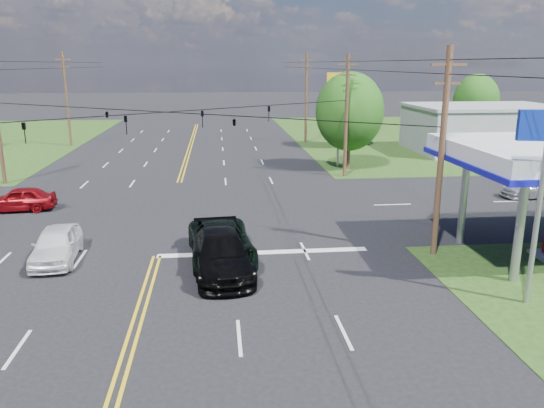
{
  "coord_description": "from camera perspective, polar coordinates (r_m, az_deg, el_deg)",
  "views": [
    {
      "loc": [
        2.95,
        -19.74,
        8.73
      ],
      "look_at": [
        5.62,
        6.0,
        1.87
      ],
      "focal_mm": 35.0,
      "sensor_mm": 36.0,
      "label": 1
    }
  ],
  "objects": [
    {
      "name": "retail_ne",
      "position": [
        58.75,
        21.72,
        7.43
      ],
      "size": [
        14.0,
        10.0,
        4.4
      ],
      "primitive_type": "cube",
      "color": "gray",
      "rests_on": "ground"
    },
    {
      "name": "pole_ne",
      "position": [
        42.14,
        8.01,
        9.51
      ],
      "size": [
        1.6,
        0.28,
        9.5
      ],
      "color": "#41281B",
      "rests_on": "ground"
    },
    {
      "name": "span_wire_signals",
      "position": [
        32.0,
        -11.36,
        9.67
      ],
      "size": [
        26.0,
        18.0,
        1.13
      ],
      "color": "black",
      "rests_on": "ground"
    },
    {
      "name": "grass_ne",
      "position": [
        71.88,
        20.77,
        6.92
      ],
      "size": [
        46.0,
        48.0,
        0.03
      ],
      "primitive_type": "cube",
      "color": "#203A12",
      "rests_on": "ground"
    },
    {
      "name": "tree_far_r",
      "position": [
        69.24,
        21.1,
        10.41
      ],
      "size": [
        5.32,
        5.32,
        7.63
      ],
      "color": "#41281B",
      "rests_on": "ground"
    },
    {
      "name": "pole_right_far",
      "position": [
        60.69,
        3.69,
        11.46
      ],
      "size": [
        1.6,
        0.28,
        10.0
      ],
      "color": "#41281B",
      "rests_on": "ground"
    },
    {
      "name": "tree_right_a",
      "position": [
        45.28,
        8.34,
        9.81
      ],
      "size": [
        5.7,
        5.7,
        8.18
      ],
      "color": "#41281B",
      "rests_on": "ground"
    },
    {
      "name": "tree_right_b",
      "position": [
        57.54,
        7.84,
        10.22
      ],
      "size": [
        4.94,
        4.94,
        7.09
      ],
      "color": "#41281B",
      "rests_on": "ground"
    },
    {
      "name": "pickup_dkgreen",
      "position": [
        24.33,
        -5.51,
        -4.16
      ],
      "size": [
        3.29,
        6.2,
        1.66
      ],
      "primitive_type": "imported",
      "rotation": [
        0.0,
        0.0,
        0.09
      ],
      "color": "black",
      "rests_on": "ground"
    },
    {
      "name": "ground",
      "position": [
        33.05,
        -10.83,
        -0.73
      ],
      "size": [
        280.0,
        280.0,
        0.0
      ],
      "primitive_type": "plane",
      "color": "black",
      "rests_on": "ground"
    },
    {
      "name": "stop_bar",
      "position": [
        25.38,
        -0.94,
        -5.27
      ],
      "size": [
        10.0,
        0.5,
        0.02
      ],
      "primitive_type": "cube",
      "color": "silver",
      "rests_on": "ground"
    },
    {
      "name": "sedan_red",
      "position": [
        35.83,
        -25.59,
        0.47
      ],
      "size": [
        4.42,
        2.07,
        1.46
      ],
      "primitive_type": "imported",
      "rotation": [
        0.0,
        0.0,
        -1.49
      ],
      "color": "maroon",
      "rests_on": "ground"
    },
    {
      "name": "pole_se",
      "position": [
        25.15,
        17.78,
        5.42
      ],
      "size": [
        1.6,
        0.28,
        9.5
      ],
      "color": "#41281B",
      "rests_on": "ground"
    },
    {
      "name": "sedan_far",
      "position": [
        39.88,
        26.54,
        1.64
      ],
      "size": [
        4.92,
        2.33,
        1.38
      ],
      "primitive_type": "imported",
      "rotation": [
        0.0,
        0.0,
        -1.49
      ],
      "color": "silver",
      "rests_on": "ground"
    },
    {
      "name": "polesign_ne",
      "position": [
        46.07,
        7.3,
        11.7
      ],
      "size": [
        2.2,
        0.85,
        8.07
      ],
      "color": "#A5A5AA",
      "rests_on": "ground"
    },
    {
      "name": "pickup_white",
      "position": [
        26.08,
        -22.18,
        -4.05
      ],
      "size": [
        2.18,
        4.69,
        1.55
      ],
      "primitive_type": "imported",
      "rotation": [
        0.0,
        0.0,
        0.08
      ],
      "color": "white",
      "rests_on": "ground"
    },
    {
      "name": "pole_left_far",
      "position": [
        61.94,
        -21.21,
        10.57
      ],
      "size": [
        1.6,
        0.28,
        10.0
      ],
      "color": "#41281B",
      "rests_on": "ground"
    },
    {
      "name": "suv_black",
      "position": [
        22.92,
        -5.47,
        -5.31
      ],
      "size": [
        2.92,
        6.09,
        1.71
      ],
      "primitive_type": "imported",
      "rotation": [
        0.0,
        0.0,
        0.09
      ],
      "color": "black",
      "rests_on": "ground"
    },
    {
      "name": "power_lines",
      "position": [
        29.89,
        -11.97,
        14.29
      ],
      "size": [
        26.04,
        100.0,
        0.64
      ],
      "color": "black",
      "rests_on": "ground"
    }
  ]
}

